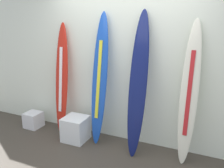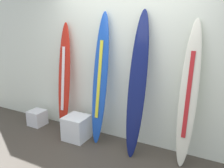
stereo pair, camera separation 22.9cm
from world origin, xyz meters
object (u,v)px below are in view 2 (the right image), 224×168
(surfboard_navy, at_px, (137,86))
(display_block_left, at_px, (37,118))
(surfboard_crimson, at_px, (64,80))
(surfboard_ivory, at_px, (188,97))
(surfboard_cobalt, at_px, (100,80))
(display_block_center, at_px, (77,128))

(surfboard_navy, height_order, display_block_left, surfboard_navy)
(surfboard_navy, bearing_deg, surfboard_crimson, 176.43)
(surfboard_ivory, height_order, display_block_left, surfboard_ivory)
(surfboard_cobalt, xyz_separation_m, display_block_left, (-1.36, -0.08, -0.89))
(surfboard_crimson, height_order, surfboard_cobalt, surfboard_cobalt)
(surfboard_navy, relative_size, display_block_left, 7.35)
(display_block_left, height_order, display_block_center, display_block_center)
(surfboard_crimson, height_order, display_block_left, surfboard_crimson)
(surfboard_navy, xyz_separation_m, display_block_left, (-2.01, -0.02, -0.90))
(surfboard_ivory, xyz_separation_m, display_block_center, (-1.73, -0.18, -0.77))
(surfboard_ivory, relative_size, display_block_left, 6.92)
(surfboard_crimson, xyz_separation_m, display_block_left, (-0.62, -0.11, -0.80))
(surfboard_navy, distance_m, surfboard_ivory, 0.71)
(surfboard_crimson, bearing_deg, surfboard_ivory, -0.40)
(surfboard_crimson, height_order, display_block_center, surfboard_crimson)
(surfboard_crimson, relative_size, surfboard_navy, 0.91)
(surfboard_navy, height_order, display_block_center, surfboard_navy)
(display_block_left, distance_m, display_block_center, 1.00)
(surfboard_crimson, xyz_separation_m, surfboard_ivory, (2.10, -0.01, 0.03))
(display_block_left, bearing_deg, surfboard_cobalt, 3.22)
(surfboard_navy, distance_m, display_block_left, 2.21)
(surfboard_cobalt, bearing_deg, display_block_center, -156.38)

